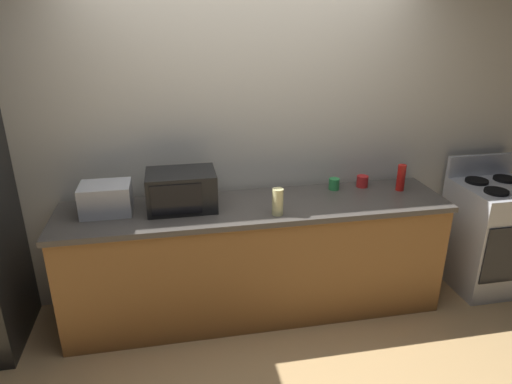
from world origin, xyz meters
name	(u,v)px	position (x,y,z in m)	size (l,w,h in m)	color
ground_plane	(266,341)	(0.00, 0.00, 0.00)	(8.00, 8.00, 0.00)	tan
back_wall	(246,131)	(0.00, 0.81, 1.35)	(6.40, 0.10, 2.70)	beige
counter_run	(256,259)	(0.00, 0.40, 0.45)	(2.84, 0.64, 0.90)	brown
stove_range	(490,235)	(2.00, 0.40, 0.46)	(0.60, 0.61, 1.08)	#B7BABF
microwave	(181,190)	(-0.53, 0.45, 1.04)	(0.48, 0.35, 0.27)	black
toaster_oven	(106,199)	(-1.04, 0.46, 1.01)	(0.34, 0.26, 0.21)	#B7BABF
bottle_vinegar	(278,202)	(0.11, 0.21, 0.99)	(0.08, 0.08, 0.19)	beige
bottle_hot_sauce	(401,178)	(1.16, 0.48, 1.00)	(0.06, 0.06, 0.21)	red
mug_green	(334,184)	(0.66, 0.59, 0.94)	(0.08, 0.08, 0.09)	#2D8C47
mug_red	(362,181)	(0.90, 0.60, 0.95)	(0.09, 0.09, 0.09)	red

